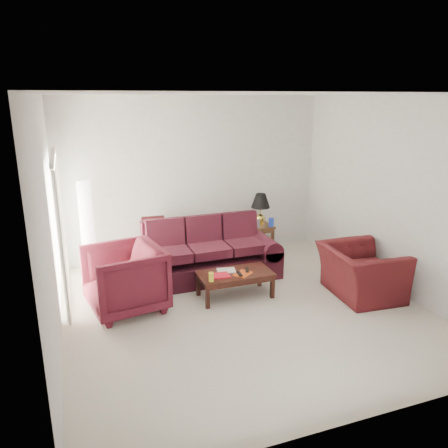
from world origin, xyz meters
name	(u,v)px	position (x,y,z in m)	size (l,w,h in m)	color
floor	(244,308)	(0.00, 0.00, 0.00)	(5.00, 5.00, 0.00)	beige
blinds	(60,230)	(-2.42, 1.30, 1.08)	(0.10, 2.00, 2.16)	silver
sofa	(207,251)	(-0.15, 1.26, 0.49)	(2.39, 1.03, 0.98)	black
throw_pillow	(153,227)	(-0.88, 2.11, 0.73)	(0.39, 0.11, 0.39)	black
end_table	(258,238)	(1.19, 2.15, 0.28)	(0.51, 0.51, 0.55)	#562D1D
table_lamp	(260,209)	(1.24, 2.19, 0.86)	(0.37, 0.37, 0.61)	#E3CB47
clock	(256,224)	(1.07, 2.01, 0.63)	(0.16, 0.06, 0.16)	silver
blue_canister	(271,222)	(1.38, 1.98, 0.64)	(0.10, 0.10, 0.17)	#1932A4
picture_frame	(249,219)	(1.08, 2.38, 0.63)	(0.12, 0.02, 0.15)	#B3B2B6
floor_lamp	(87,228)	(-2.01, 2.13, 0.82)	(0.27, 0.27, 1.65)	white
armchair_left	(125,279)	(-1.61, 0.56, 0.47)	(1.01, 1.04, 0.95)	#48101B
armchair_right	(361,272)	(1.86, -0.18, 0.38)	(1.17, 1.03, 0.76)	#3B0D11
coffee_table	(235,285)	(0.02, 0.41, 0.20)	(1.13, 0.57, 0.40)	black
magazine_red	(219,276)	(-0.25, 0.37, 0.41)	(0.30, 0.22, 0.02)	red
magazine_white	(226,270)	(-0.08, 0.52, 0.40)	(0.28, 0.21, 0.02)	silver
magazine_orange	(243,274)	(0.11, 0.32, 0.40)	(0.27, 0.20, 0.02)	#C54B17
remote_a	(239,274)	(0.04, 0.29, 0.43)	(0.05, 0.18, 0.02)	black
remote_b	(247,270)	(0.21, 0.39, 0.43)	(0.05, 0.18, 0.02)	black
yellow_glass	(211,277)	(-0.42, 0.23, 0.46)	(0.08, 0.08, 0.13)	yellow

